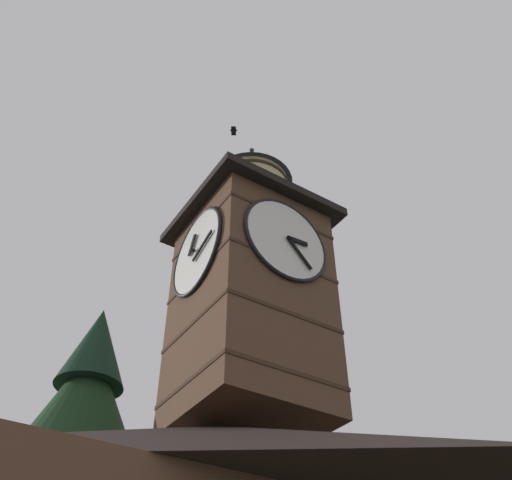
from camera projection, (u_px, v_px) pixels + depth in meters
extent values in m
cube|color=brown|center=(251.00, 316.00, 14.98)|extent=(3.24, 3.24, 5.98)
cube|color=#3C291C|center=(250.00, 399.00, 13.51)|extent=(3.28, 3.28, 0.10)
cube|color=#3C291C|center=(250.00, 343.00, 14.48)|extent=(3.28, 3.28, 0.10)
cube|color=#3C291C|center=(251.00, 293.00, 15.45)|extent=(3.28, 3.28, 0.10)
cube|color=#3C291C|center=(251.00, 250.00, 16.42)|extent=(3.28, 3.28, 0.10)
cylinder|color=white|center=(286.00, 240.00, 14.83)|extent=(2.43, 0.10, 2.43)
torus|color=black|center=(286.00, 239.00, 14.81)|extent=(2.53, 0.10, 2.53)
cube|color=black|center=(298.00, 241.00, 14.90)|extent=(0.61, 0.04, 0.16)
cube|color=black|center=(300.00, 253.00, 14.67)|extent=(0.74, 0.04, 0.78)
sphere|color=black|center=(288.00, 237.00, 14.76)|extent=(0.10, 0.10, 0.10)
cylinder|color=white|center=(197.00, 252.00, 15.20)|extent=(0.10, 2.43, 2.43)
torus|color=black|center=(196.00, 252.00, 15.19)|extent=(0.10, 2.53, 2.53)
cube|color=black|center=(192.00, 245.00, 15.42)|extent=(0.04, 0.37, 0.60)
cube|color=black|center=(202.00, 246.00, 14.75)|extent=(0.04, 0.96, 0.41)
sphere|color=black|center=(194.00, 250.00, 15.16)|extent=(0.10, 0.10, 0.10)
cube|color=black|center=(251.00, 226.00, 17.00)|extent=(3.94, 3.94, 0.25)
cylinder|color=tan|center=(251.00, 202.00, 17.61)|extent=(2.25, 2.25, 1.64)
cylinder|color=#2D2319|center=(251.00, 217.00, 17.21)|extent=(2.31, 2.31, 0.10)
cylinder|color=#2D2319|center=(251.00, 207.00, 17.48)|extent=(2.31, 2.31, 0.10)
cylinder|color=#2D2319|center=(251.00, 197.00, 17.74)|extent=(2.31, 2.31, 0.10)
cylinder|color=#2D2319|center=(251.00, 188.00, 18.01)|extent=(2.31, 2.31, 0.10)
cone|color=#384251|center=(252.00, 167.00, 18.61)|extent=(2.55, 2.55, 1.44)
sphere|color=#2D3847|center=(252.00, 150.00, 19.14)|extent=(0.16, 0.16, 0.16)
cone|color=#1C321A|center=(71.00, 472.00, 14.87)|extent=(4.13, 4.13, 2.98)
cone|color=#19361C|center=(87.00, 396.00, 16.20)|extent=(3.04, 3.04, 3.27)
cone|color=#163020|center=(97.00, 347.00, 17.21)|extent=(1.95, 1.95, 2.57)
ellipsoid|color=black|center=(234.00, 130.00, 24.54)|extent=(0.33, 0.29, 0.16)
cube|color=black|center=(234.00, 133.00, 24.63)|extent=(0.29, 0.30, 0.12)
cube|color=black|center=(234.00, 128.00, 24.45)|extent=(0.29, 0.30, 0.12)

